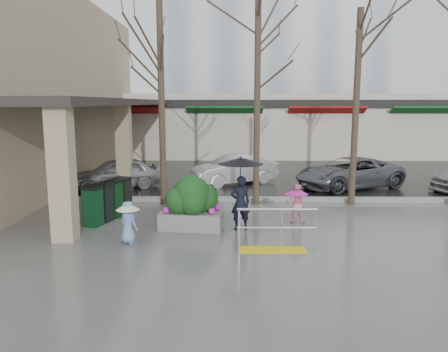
{
  "coord_description": "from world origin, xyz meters",
  "views": [
    {
      "loc": [
        0.26,
        -11.18,
        3.47
      ],
      "look_at": [
        0.11,
        1.72,
        1.3
      ],
      "focal_mm": 35.0,
      "sensor_mm": 36.0,
      "label": 1
    }
  ],
  "objects_px": {
    "tree_west": "(160,53)",
    "news_boxes": "(108,200)",
    "car_a": "(116,173)",
    "child_pink": "(296,201)",
    "car_b": "(234,170)",
    "tree_mideast": "(358,60)",
    "handrail": "(275,235)",
    "woman": "(241,182)",
    "planter": "(192,203)",
    "car_c": "(349,173)",
    "child_blue": "(128,218)",
    "tree_midwest": "(258,48)"
  },
  "relations": [
    {
      "from": "woman",
      "to": "news_boxes",
      "type": "height_order",
      "value": "woman"
    },
    {
      "from": "child_pink",
      "to": "car_b",
      "type": "bearing_deg",
      "value": -64.06
    },
    {
      "from": "news_boxes",
      "to": "car_a",
      "type": "relative_size",
      "value": 0.57
    },
    {
      "from": "tree_west",
      "to": "child_pink",
      "type": "distance_m",
      "value": 6.55
    },
    {
      "from": "tree_west",
      "to": "car_c",
      "type": "distance_m",
      "value": 8.96
    },
    {
      "from": "child_blue",
      "to": "car_c",
      "type": "bearing_deg",
      "value": -100.12
    },
    {
      "from": "child_blue",
      "to": "handrail",
      "type": "bearing_deg",
      "value": -152.32
    },
    {
      "from": "woman",
      "to": "planter",
      "type": "height_order",
      "value": "woman"
    },
    {
      "from": "news_boxes",
      "to": "tree_mideast",
      "type": "bearing_deg",
      "value": 32.05
    },
    {
      "from": "tree_west",
      "to": "car_a",
      "type": "relative_size",
      "value": 1.84
    },
    {
      "from": "tree_midwest",
      "to": "car_c",
      "type": "xyz_separation_m",
      "value": [
        4.0,
        2.94,
        -4.6
      ]
    },
    {
      "from": "tree_midwest",
      "to": "child_blue",
      "type": "height_order",
      "value": "tree_midwest"
    },
    {
      "from": "child_blue",
      "to": "car_c",
      "type": "distance_m",
      "value": 10.38
    },
    {
      "from": "tree_midwest",
      "to": "car_a",
      "type": "distance_m",
      "value": 7.71
    },
    {
      "from": "tree_midwest",
      "to": "tree_mideast",
      "type": "distance_m",
      "value": 3.32
    },
    {
      "from": "child_pink",
      "to": "tree_west",
      "type": "bearing_deg",
      "value": -19.31
    },
    {
      "from": "planter",
      "to": "news_boxes",
      "type": "xyz_separation_m",
      "value": [
        -2.59,
        0.98,
        -0.15
      ]
    },
    {
      "from": "handrail",
      "to": "news_boxes",
      "type": "distance_m",
      "value": 5.48
    },
    {
      "from": "child_pink",
      "to": "planter",
      "type": "relative_size",
      "value": 0.63
    },
    {
      "from": "child_pink",
      "to": "car_c",
      "type": "relative_size",
      "value": 0.25
    },
    {
      "from": "tree_midwest",
      "to": "tree_west",
      "type": "bearing_deg",
      "value": -180.0
    },
    {
      "from": "planter",
      "to": "car_a",
      "type": "xyz_separation_m",
      "value": [
        -3.58,
        5.71,
        -0.09
      ]
    },
    {
      "from": "tree_west",
      "to": "news_boxes",
      "type": "distance_m",
      "value": 5.13
    },
    {
      "from": "woman",
      "to": "child_blue",
      "type": "distance_m",
      "value": 3.15
    },
    {
      "from": "tree_midwest",
      "to": "tree_mideast",
      "type": "xyz_separation_m",
      "value": [
        3.3,
        -0.0,
        -0.37
      ]
    },
    {
      "from": "handrail",
      "to": "child_blue",
      "type": "height_order",
      "value": "child_blue"
    },
    {
      "from": "tree_mideast",
      "to": "car_a",
      "type": "bearing_deg",
      "value": 162.97
    },
    {
      "from": "handrail",
      "to": "tree_midwest",
      "type": "xyz_separation_m",
      "value": [
        -0.16,
        4.8,
        4.86
      ]
    },
    {
      "from": "car_a",
      "to": "child_blue",
      "type": "bearing_deg",
      "value": -7.63
    },
    {
      "from": "planter",
      "to": "news_boxes",
      "type": "bearing_deg",
      "value": 159.29
    },
    {
      "from": "tree_west",
      "to": "tree_mideast",
      "type": "relative_size",
      "value": 1.05
    },
    {
      "from": "tree_west",
      "to": "car_c",
      "type": "height_order",
      "value": "tree_west"
    },
    {
      "from": "handrail",
      "to": "tree_west",
      "type": "xyz_separation_m",
      "value": [
        -3.36,
        4.8,
        4.71
      ]
    },
    {
      "from": "tree_west",
      "to": "child_blue",
      "type": "height_order",
      "value": "tree_west"
    },
    {
      "from": "tree_west",
      "to": "tree_midwest",
      "type": "xyz_separation_m",
      "value": [
        3.2,
        0.0,
        0.15
      ]
    },
    {
      "from": "tree_midwest",
      "to": "car_a",
      "type": "xyz_separation_m",
      "value": [
        -5.55,
        2.71,
        -4.6
      ]
    },
    {
      "from": "news_boxes",
      "to": "car_c",
      "type": "xyz_separation_m",
      "value": [
        8.56,
        4.96,
        0.06
      ]
    },
    {
      "from": "tree_midwest",
      "to": "car_a",
      "type": "bearing_deg",
      "value": 153.97
    },
    {
      "from": "planter",
      "to": "news_boxes",
      "type": "relative_size",
      "value": 0.87
    },
    {
      "from": "woman",
      "to": "child_pink",
      "type": "relative_size",
      "value": 1.79
    },
    {
      "from": "handrail",
      "to": "car_b",
      "type": "distance_m",
      "value": 8.63
    },
    {
      "from": "planter",
      "to": "car_a",
      "type": "bearing_deg",
      "value": 122.1
    },
    {
      "from": "car_b",
      "to": "car_c",
      "type": "height_order",
      "value": "same"
    },
    {
      "from": "woman",
      "to": "tree_west",
      "type": "bearing_deg",
      "value": -63.42
    },
    {
      "from": "planter",
      "to": "car_b",
      "type": "relative_size",
      "value": 0.48
    },
    {
      "from": "planter",
      "to": "news_boxes",
      "type": "height_order",
      "value": "planter"
    },
    {
      "from": "child_pink",
      "to": "car_c",
      "type": "xyz_separation_m",
      "value": [
        2.98,
        5.31,
        -0.03
      ]
    },
    {
      "from": "car_a",
      "to": "car_c",
      "type": "xyz_separation_m",
      "value": [
        9.55,
        0.23,
        0.0
      ]
    },
    {
      "from": "woman",
      "to": "car_c",
      "type": "xyz_separation_m",
      "value": [
        4.62,
        6.01,
        -0.69
      ]
    },
    {
      "from": "handrail",
      "to": "planter",
      "type": "xyz_separation_m",
      "value": [
        -2.13,
        1.8,
        0.34
      ]
    }
  ]
}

